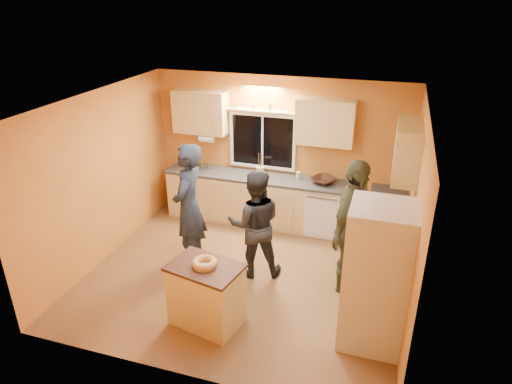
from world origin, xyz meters
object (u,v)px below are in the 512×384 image
at_px(refrigerator, 376,277).
at_px(island, 206,294).
at_px(person_left, 189,206).
at_px(person_center, 255,224).
at_px(person_right, 352,228).

relative_size(refrigerator, island, 1.84).
height_order(island, person_left, person_left).
bearing_deg(person_center, refrigerator, 132.47).
distance_m(island, person_right, 2.11).
relative_size(person_left, person_center, 1.18).
xyz_separation_m(island, person_left, (-0.78, 1.23, 0.53)).
distance_m(person_center, person_right, 1.37).
height_order(refrigerator, person_right, person_right).
bearing_deg(person_right, refrigerator, -143.73).
distance_m(refrigerator, person_left, 2.93).
xyz_separation_m(person_left, person_right, (2.39, 0.03, 0.01)).
relative_size(island, person_right, 0.51).
bearing_deg(person_right, island, 142.13).
xyz_separation_m(refrigerator, person_left, (-2.78, 0.93, 0.06)).
relative_size(refrigerator, person_center, 1.10).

